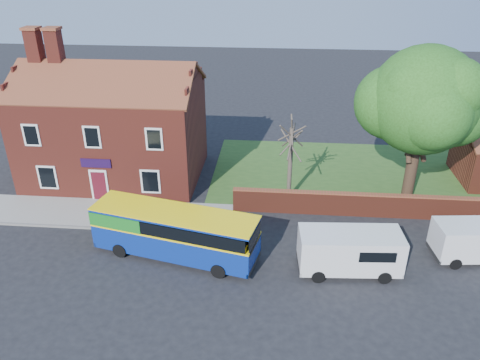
{
  "coord_description": "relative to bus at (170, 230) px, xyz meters",
  "views": [
    {
      "loc": [
        4.71,
        -19.18,
        15.56
      ],
      "look_at": [
        2.62,
        5.0,
        3.23
      ],
      "focal_mm": 35.0,
      "sensor_mm": 36.0,
      "label": 1
    }
  ],
  "objects": [
    {
      "name": "van_near",
      "position": [
        9.63,
        -0.62,
        -0.29
      ],
      "size": [
        5.4,
        2.46,
        2.32
      ],
      "rotation": [
        0.0,
        0.0,
        0.06
      ],
      "color": "silver",
      "rests_on": "ground"
    },
    {
      "name": "van_far",
      "position": [
        16.82,
        1.11,
        -0.38
      ],
      "size": [
        5.08,
        2.45,
        2.15
      ],
      "rotation": [
        0.0,
        0.0,
        0.1
      ],
      "color": "silver",
      "rests_on": "ground"
    },
    {
      "name": "kerb",
      "position": [
        -6.06,
        2.14,
        -1.52
      ],
      "size": [
        18.0,
        0.15,
        0.14
      ],
      "primitive_type": "cube",
      "color": "slate",
      "rests_on": "ground"
    },
    {
      "name": "bus",
      "position": [
        0.0,
        0.0,
        0.0
      ],
      "size": [
        9.41,
        4.34,
        2.78
      ],
      "rotation": [
        0.0,
        0.0,
        -0.23
      ],
      "color": "navy",
      "rests_on": "ground"
    },
    {
      "name": "grass_strip",
      "position": [
        13.94,
        11.14,
        -1.57
      ],
      "size": [
        26.0,
        12.0,
        0.04
      ],
      "primitive_type": "cube",
      "color": "#426B28",
      "rests_on": "ground"
    },
    {
      "name": "pavement",
      "position": [
        -6.06,
        3.89,
        -1.53
      ],
      "size": [
        18.0,
        3.5,
        0.12
      ],
      "primitive_type": "cube",
      "color": "gray",
      "rests_on": "ground"
    },
    {
      "name": "ground",
      "position": [
        0.94,
        -1.86,
        -1.59
      ],
      "size": [
        120.0,
        120.0,
        0.0
      ],
      "primitive_type": "plane",
      "color": "black",
      "rests_on": "ground"
    },
    {
      "name": "boundary_wall",
      "position": [
        13.94,
        5.14,
        -0.77
      ],
      "size": [
        22.0,
        0.38,
        1.6
      ],
      "color": "maroon",
      "rests_on": "ground"
    },
    {
      "name": "bare_tree",
      "position": [
        6.53,
        6.96,
        1.28
      ],
      "size": [
        2.1,
        2.5,
        5.59
      ],
      "color": "#4C4238",
      "rests_on": "ground"
    },
    {
      "name": "large_tree",
      "position": [
        14.54,
        7.63,
        5.19
      ],
      "size": [
        8.49,
        6.71,
        10.35
      ],
      "color": "black",
      "rests_on": "ground"
    },
    {
      "name": "shop_building",
      "position": [
        -6.09,
        9.63,
        1.83
      ],
      "size": [
        12.3,
        8.13,
        10.5
      ],
      "color": "maroon",
      "rests_on": "ground"
    }
  ]
}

